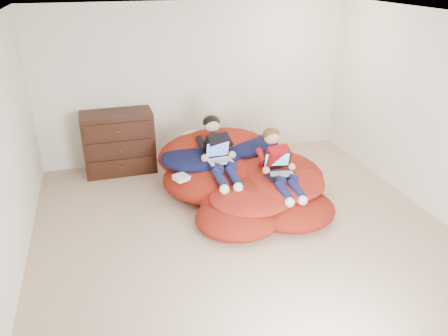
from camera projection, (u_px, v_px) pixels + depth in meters
room_shell at (244, 217)px, 5.26m from camera, size 5.10×5.10×2.77m
dresser at (119, 142)px, 6.74m from camera, size 1.07×0.60×0.96m
beanbag_pile at (243, 178)px, 6.11m from camera, size 2.30×2.32×0.87m
cream_pillow at (193, 139)px, 6.48m from camera, size 0.42×0.27×0.27m
older_boy at (217, 149)px, 5.95m from camera, size 0.39×1.15×0.72m
younger_boy at (278, 162)px, 5.73m from camera, size 0.37×1.06×0.70m
laptop_white at (219, 156)px, 5.90m from camera, size 0.33×0.30×0.23m
laptop_black at (279, 167)px, 5.70m from camera, size 0.40×0.39×0.26m
power_adapter at (181, 178)px, 5.77m from camera, size 0.23×0.23×0.07m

